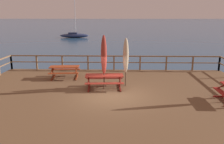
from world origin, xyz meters
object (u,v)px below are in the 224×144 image
(sailboat_distant, at_px, (74,35))
(picnic_table_mid_centre, at_px, (104,78))
(patio_umbrella_short_back, at_px, (126,56))
(patio_umbrella_short_mid, at_px, (104,55))
(picnic_table_front_left, at_px, (65,69))

(sailboat_distant, bearing_deg, picnic_table_mid_centre, -76.93)
(picnic_table_mid_centre, xyz_separation_m, patio_umbrella_short_back, (1.19, 0.54, 1.19))
(patio_umbrella_short_mid, xyz_separation_m, sailboat_distant, (-8.66, 37.42, -2.06))
(picnic_table_front_left, distance_m, sailboat_distant, 35.71)
(picnic_table_mid_centre, bearing_deg, patio_umbrella_short_back, 24.61)
(picnic_table_front_left, xyz_separation_m, patio_umbrella_short_back, (3.90, -1.63, 1.19))
(patio_umbrella_short_mid, bearing_deg, picnic_table_front_left, 140.56)
(picnic_table_front_left, bearing_deg, patio_umbrella_short_mid, -39.44)
(patio_umbrella_short_mid, relative_size, sailboat_distant, 0.38)
(patio_umbrella_short_mid, bearing_deg, sailboat_distant, 103.03)
(picnic_table_mid_centre, height_order, patio_umbrella_short_back, patio_umbrella_short_back)
(picnic_table_mid_centre, relative_size, patio_umbrella_short_mid, 0.73)
(patio_umbrella_short_mid, height_order, sailboat_distant, sailboat_distant)
(picnic_table_mid_centre, relative_size, picnic_table_front_left, 1.09)
(patio_umbrella_short_back, bearing_deg, sailboat_distant, 104.99)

